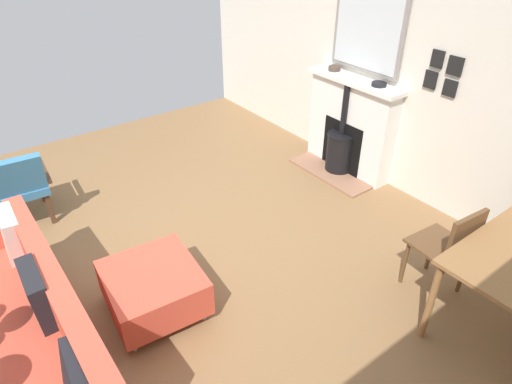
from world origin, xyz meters
TOP-DOWN VIEW (x-y plane):
  - ground_plane at (0.00, 0.00)m, footprint 5.94×6.20m
  - wall_left at (-2.97, 0.00)m, footprint 0.12×6.20m
  - fireplace at (-2.76, -0.23)m, footprint 0.57×1.20m
  - mirror_over_mantel at (-2.88, -0.23)m, footprint 0.04×0.91m
  - mantel_bowl_near at (-2.79, -0.56)m, footprint 0.14×0.14m
  - mantel_bowl_far at (-2.79, 0.08)m, footprint 0.16×0.16m
  - sofa at (0.95, 0.43)m, footprint 0.79×2.08m
  - ottoman at (0.05, 0.45)m, footprint 0.74×0.77m
  - armchair_accent at (0.62, -1.37)m, footprint 0.72×0.64m
  - dining_chair_near_fireplace at (-1.86, 1.67)m, footprint 0.44×0.44m
  - photo_gallery_row at (-2.89, 0.70)m, footprint 0.02×0.35m

SIDE VIEW (x-z plane):
  - ground_plane at x=0.00m, z-range -0.01..0.00m
  - ottoman at x=0.05m, z-range 0.04..0.43m
  - sofa at x=0.95m, z-range -0.05..0.72m
  - armchair_accent at x=0.62m, z-range 0.06..0.85m
  - dining_chair_near_fireplace at x=-1.86m, z-range 0.08..0.91m
  - fireplace at x=-2.76m, z-range -0.06..1.06m
  - mantel_bowl_far at x=-2.79m, z-range 1.12..1.16m
  - mantel_bowl_near at x=-2.79m, z-range 1.12..1.17m
  - photo_gallery_row at x=-2.89m, z-range 1.20..1.58m
  - wall_left at x=-2.97m, z-range 0.00..2.85m
  - mirror_over_mantel at x=-2.88m, z-range 1.18..2.16m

